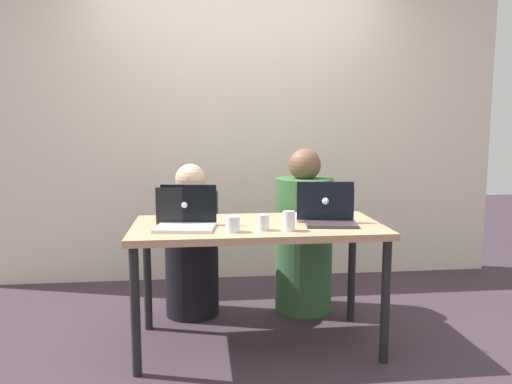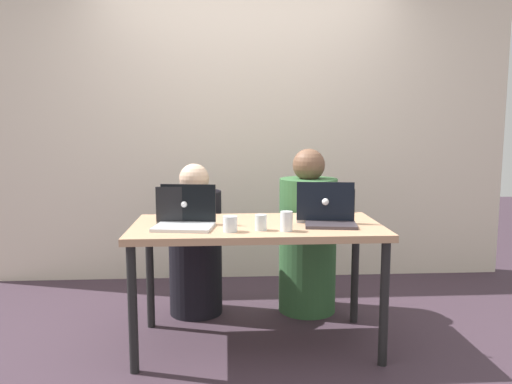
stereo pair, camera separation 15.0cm
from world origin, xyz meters
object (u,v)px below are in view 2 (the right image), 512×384
(water_glass_left, at_px, (230,225))
(person_on_left, at_px, (195,248))
(laptop_back_right, at_px, (324,212))
(laptop_front_right, at_px, (330,217))
(laptop_back_left, at_px, (186,214))
(person_on_right, at_px, (308,240))
(water_glass_right, at_px, (286,223))
(laptop_front_left, at_px, (185,218))
(water_glass_center, at_px, (261,223))

(water_glass_left, bearing_deg, person_on_left, 107.59)
(laptop_back_right, bearing_deg, laptop_front_right, 102.69)
(laptop_front_right, height_order, laptop_back_left, laptop_back_left)
(person_on_right, bearing_deg, water_glass_right, 68.53)
(laptop_front_left, distance_m, laptop_back_right, 0.84)
(person_on_left, bearing_deg, person_on_right, -169.98)
(laptop_front_right, height_order, laptop_back_right, laptop_back_right)
(person_on_right, relative_size, laptop_front_left, 3.24)
(laptop_back_left, bearing_deg, laptop_back_right, 179.07)
(person_on_left, height_order, laptop_back_left, person_on_left)
(water_glass_right, bearing_deg, laptop_front_left, 165.52)
(water_glass_left, distance_m, water_glass_center, 0.17)
(laptop_back_right, distance_m, water_glass_left, 0.64)
(person_on_left, bearing_deg, laptop_back_right, 159.65)
(water_glass_right, height_order, water_glass_center, water_glass_right)
(person_on_right, height_order, laptop_front_right, person_on_right)
(laptop_front_right, distance_m, water_glass_left, 0.60)
(person_on_left, relative_size, laptop_back_left, 3.21)
(water_glass_right, xyz_separation_m, water_glass_center, (-0.14, 0.03, -0.01))
(water_glass_left, bearing_deg, laptop_back_left, 131.54)
(laptop_front_left, bearing_deg, person_on_right, 45.75)
(laptop_front_left, bearing_deg, person_on_left, 97.23)
(laptop_front_right, bearing_deg, water_glass_left, -157.47)
(laptop_front_left, distance_m, laptop_front_right, 0.84)
(person_on_left, distance_m, laptop_front_left, 0.69)
(laptop_front_left, xyz_separation_m, water_glass_center, (0.42, -0.12, -0.01))
(laptop_back_left, relative_size, water_glass_center, 3.76)
(person_on_left, distance_m, person_on_right, 0.79)
(laptop_front_left, xyz_separation_m, water_glass_left, (0.25, -0.14, -0.01))
(laptop_back_right, bearing_deg, water_glass_left, 33.70)
(laptop_back_left, distance_m, water_glass_left, 0.40)
(person_on_right, height_order, water_glass_right, person_on_right)
(laptop_back_right, bearing_deg, laptop_front_left, 17.20)
(laptop_back_right, bearing_deg, laptop_back_left, 6.37)
(laptop_front_left, xyz_separation_m, laptop_front_right, (0.84, 0.01, -0.01))
(laptop_back_right, relative_size, water_glass_right, 3.36)
(water_glass_center, bearing_deg, laptop_front_right, 16.42)
(laptop_back_left, bearing_deg, person_on_left, -92.76)
(person_on_left, distance_m, laptop_front_right, 1.07)
(laptop_back_left, bearing_deg, water_glass_right, 152.77)
(person_on_right, xyz_separation_m, water_glass_right, (-0.25, -0.75, 0.28))
(person_on_right, distance_m, laptop_back_left, 0.97)
(person_on_left, distance_m, water_glass_center, 0.89)
(person_on_left, height_order, laptop_front_left, person_on_left)
(laptop_back_right, xyz_separation_m, water_glass_left, (-0.57, -0.28, -0.02))
(laptop_back_right, xyz_separation_m, laptop_back_left, (-0.84, 0.02, -0.00))
(water_glass_left, height_order, water_glass_right, water_glass_right)
(laptop_back_left, bearing_deg, person_on_right, -150.46)
(laptop_front_right, distance_m, laptop_back_left, 0.86)
(person_on_left, relative_size, water_glass_center, 12.06)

